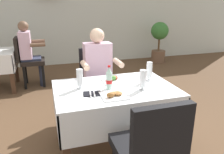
# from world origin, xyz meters

# --- Properties ---
(ground_plane) EXTENTS (11.00, 11.00, 0.00)m
(ground_plane) POSITION_xyz_m (0.00, 0.00, 0.00)
(ground_plane) COLOR brown
(back_wall) EXTENTS (11.00, 0.12, 2.82)m
(back_wall) POSITION_xyz_m (0.00, 4.03, 1.41)
(back_wall) COLOR silver
(back_wall) RESTS_ON ground
(main_dining_table) EXTENTS (1.24, 0.84, 0.73)m
(main_dining_table) POSITION_xyz_m (0.04, 0.06, 0.57)
(main_dining_table) COLOR white
(main_dining_table) RESTS_ON ground
(chair_far_diner_seat) EXTENTS (0.44, 0.50, 0.97)m
(chair_far_diner_seat) POSITION_xyz_m (0.04, 0.88, 0.55)
(chair_far_diner_seat) COLOR black
(chair_far_diner_seat) RESTS_ON ground
(chair_near_camera_side) EXTENTS (0.44, 0.50, 0.97)m
(chair_near_camera_side) POSITION_xyz_m (0.04, -0.75, 0.55)
(chair_near_camera_side) COLOR black
(chair_near_camera_side) RESTS_ON ground
(seated_diner_far) EXTENTS (0.50, 0.46, 1.26)m
(seated_diner_far) POSITION_xyz_m (0.04, 0.77, 0.71)
(seated_diner_far) COLOR #282D42
(seated_diner_far) RESTS_ON ground
(plate_near_camera) EXTENTS (0.24, 0.24, 0.06)m
(plate_near_camera) POSITION_xyz_m (-0.04, -0.16, 0.75)
(plate_near_camera) COLOR white
(plate_near_camera) RESTS_ON main_dining_table
(plate_far_diner) EXTENTS (0.23, 0.23, 0.07)m
(plate_far_diner) POSITION_xyz_m (0.07, 0.25, 0.75)
(plate_far_diner) COLOR white
(plate_far_diner) RESTS_ON main_dining_table
(beer_glass_left) EXTENTS (0.07, 0.07, 0.20)m
(beer_glass_left) POSITION_xyz_m (-0.31, 0.14, 0.84)
(beer_glass_left) COLOR white
(beer_glass_left) RESTS_ON main_dining_table
(beer_glass_middle) EXTENTS (0.07, 0.07, 0.21)m
(beer_glass_middle) POSITION_xyz_m (0.47, 0.16, 0.84)
(beer_glass_middle) COLOR white
(beer_glass_middle) RESTS_ON main_dining_table
(beer_glass_right) EXTENTS (0.07, 0.07, 0.21)m
(beer_glass_right) POSITION_xyz_m (0.28, -0.08, 0.84)
(beer_glass_right) COLOR white
(beer_glass_right) RESTS_ON main_dining_table
(cola_bottle_primary) EXTENTS (0.06, 0.06, 0.25)m
(cola_bottle_primary) POSITION_xyz_m (-0.03, 0.04, 0.84)
(cola_bottle_primary) COLOR silver
(cola_bottle_primary) RESTS_ON main_dining_table
(napkin_cutlery_set) EXTENTS (0.19, 0.20, 0.01)m
(napkin_cutlery_set) POSITION_xyz_m (-0.23, -0.05, 0.74)
(napkin_cutlery_set) COLOR black
(napkin_cutlery_set) RESTS_ON main_dining_table
(background_chair_right) EXTENTS (0.50, 0.44, 0.97)m
(background_chair_right) POSITION_xyz_m (-0.96, 2.46, 0.55)
(background_chair_right) COLOR black
(background_chair_right) RESTS_ON ground
(background_patron) EXTENTS (0.46, 0.50, 1.26)m
(background_patron) POSITION_xyz_m (-0.91, 2.46, 0.71)
(background_patron) COLOR #282D42
(background_patron) RESTS_ON ground
(potted_plant_corner) EXTENTS (0.47, 0.47, 1.10)m
(potted_plant_corner) POSITION_xyz_m (2.39, 3.40, 0.65)
(potted_plant_corner) COLOR brown
(potted_plant_corner) RESTS_ON ground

